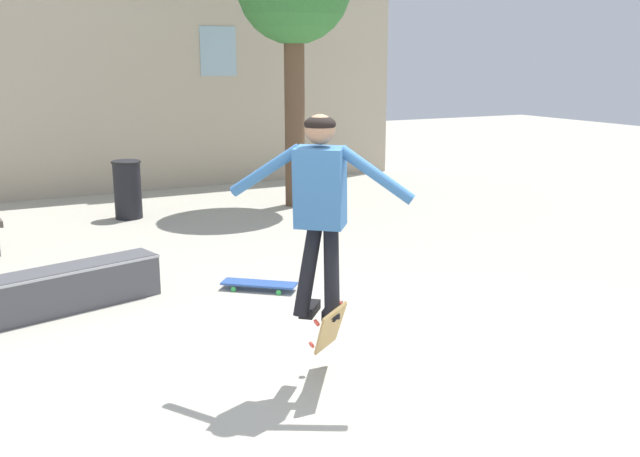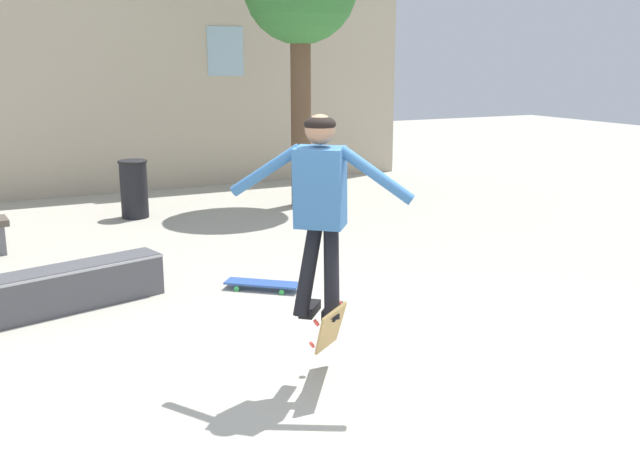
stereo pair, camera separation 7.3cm
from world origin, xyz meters
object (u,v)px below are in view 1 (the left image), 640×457
Objects in this scene: trash_bin at (128,188)px; skateboard_flipping at (329,330)px; skate_ledge at (64,289)px; skateboard_resting at (259,284)px; skater at (320,198)px.

trash_bin is 6.45m from skateboard_flipping.
skate_ledge is 1.94m from skateboard_resting.
trash_bin reaches higher than skateboard_resting.
skater reaches higher than trash_bin.
skateboard_resting is at bearing -83.96° from trash_bin.
trash_bin reaches higher than skate_ledge.
trash_bin is at bearing -44.40° from skateboard_resting.
skater is at bearing -90.17° from trash_bin.
skateboard_resting is (1.91, -0.29, -0.14)m from skate_ledge.
skater is 1.01m from skateboard_flipping.
skate_ledge is at bearing 70.60° from skater.
skateboard_resting is at bearing 11.67° from skateboard_flipping.
skate_ledge is 4.15m from trash_bin.
trash_bin is at bearing 54.67° from skate_ledge.
skateboard_resting is (0.46, 2.31, -1.36)m from skater.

